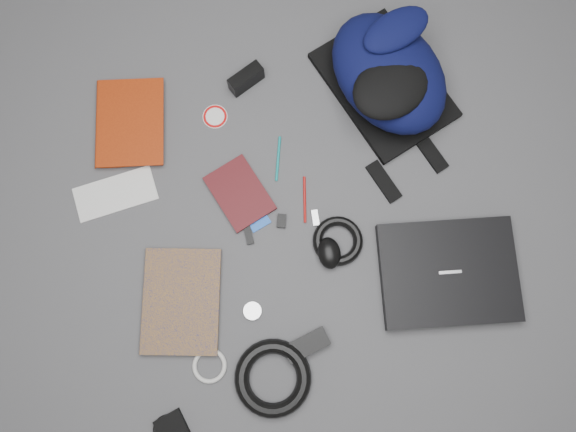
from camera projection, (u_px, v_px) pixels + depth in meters
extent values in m
plane|color=#4F4F51|center=(288.00, 217.00, 1.59)|extent=(4.00, 4.00, 0.00)
cube|color=black|center=(448.00, 273.00, 1.54)|extent=(0.41, 0.35, 0.04)
imported|color=maroon|center=(96.00, 124.00, 1.63)|extent=(0.24, 0.30, 0.03)
imported|color=#C17E0D|center=(143.00, 301.00, 1.53)|extent=(0.27, 0.33, 0.02)
cube|color=silver|center=(115.00, 194.00, 1.60)|extent=(0.24, 0.12, 0.00)
cube|color=#3A0B0D|center=(240.00, 193.00, 1.59)|extent=(0.19, 0.22, 0.01)
cube|color=black|center=(246.00, 79.00, 1.64)|extent=(0.11, 0.08, 0.06)
cylinder|color=white|center=(215.00, 117.00, 1.64)|extent=(0.09, 0.09, 0.00)
cylinder|color=#0E8182|center=(278.00, 159.00, 1.62)|extent=(0.05, 0.13, 0.01)
cylinder|color=#A30F0C|center=(305.00, 199.00, 1.59)|extent=(0.04, 0.13, 0.01)
cube|color=blue|center=(254.00, 214.00, 1.59)|extent=(0.08, 0.11, 0.00)
cube|color=black|center=(249.00, 235.00, 1.57)|extent=(0.02, 0.05, 0.01)
cube|color=#A9AAAC|center=(315.00, 218.00, 1.58)|extent=(0.02, 0.05, 0.01)
cube|color=black|center=(282.00, 221.00, 1.58)|extent=(0.04, 0.04, 0.01)
ellipsoid|color=black|center=(329.00, 253.00, 1.54)|extent=(0.07, 0.09, 0.05)
cylinder|color=silver|center=(191.00, 268.00, 1.55)|extent=(0.07, 0.07, 0.01)
cylinder|color=silver|center=(253.00, 311.00, 1.53)|extent=(0.05, 0.05, 0.01)
torus|color=black|center=(338.00, 241.00, 1.56)|extent=(0.17, 0.17, 0.03)
cube|color=black|center=(307.00, 345.00, 1.50)|extent=(0.13, 0.08, 0.03)
torus|color=black|center=(273.00, 378.00, 1.48)|extent=(0.23, 0.23, 0.04)
cube|color=black|center=(172.00, 428.00, 1.47)|extent=(0.09, 0.09, 0.02)
torus|color=black|center=(167.00, 429.00, 1.47)|extent=(0.09, 0.09, 0.01)
torus|color=silver|center=(210.00, 366.00, 1.50)|extent=(0.12, 0.12, 0.01)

